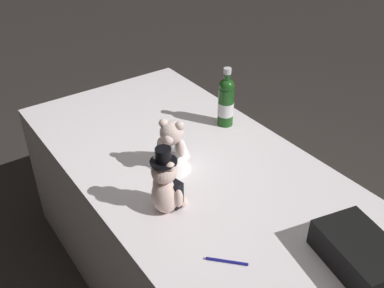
# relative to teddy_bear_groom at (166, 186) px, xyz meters

# --- Properties ---
(ground_plane) EXTENTS (12.00, 12.00, 0.00)m
(ground_plane) POSITION_rel_teddy_bear_groom_xyz_m (-0.18, 0.24, -0.84)
(ground_plane) COLOR #2D2826
(reception_table) EXTENTS (1.79, 0.92, 0.73)m
(reception_table) POSITION_rel_teddy_bear_groom_xyz_m (-0.18, 0.24, -0.48)
(reception_table) COLOR white
(reception_table) RESTS_ON ground_plane
(teddy_bear_groom) EXTENTS (0.14, 0.13, 0.28)m
(teddy_bear_groom) POSITION_rel_teddy_bear_groom_xyz_m (0.00, 0.00, 0.00)
(teddy_bear_groom) COLOR beige
(teddy_bear_groom) RESTS_ON reception_table
(teddy_bear_bride) EXTENTS (0.19, 0.20, 0.23)m
(teddy_bear_bride) POSITION_rel_teddy_bear_groom_xyz_m (-0.21, 0.17, -0.01)
(teddy_bear_bride) COLOR white
(teddy_bear_bride) RESTS_ON reception_table
(champagne_bottle) EXTENTS (0.08, 0.08, 0.29)m
(champagne_bottle) POSITION_rel_teddy_bear_groom_xyz_m (-0.36, 0.56, 0.01)
(champagne_bottle) COLOR #194817
(champagne_bottle) RESTS_ON reception_table
(signing_pen) EXTENTS (0.11, 0.11, 0.01)m
(signing_pen) POSITION_rel_teddy_bear_groom_xyz_m (0.33, 0.02, -0.11)
(signing_pen) COLOR navy
(signing_pen) RESTS_ON reception_table
(gift_case_black) EXTENTS (0.32, 0.25, 0.10)m
(gift_case_black) POSITION_rel_teddy_bear_groom_xyz_m (0.57, 0.36, -0.06)
(gift_case_black) COLOR black
(gift_case_black) RESTS_ON reception_table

